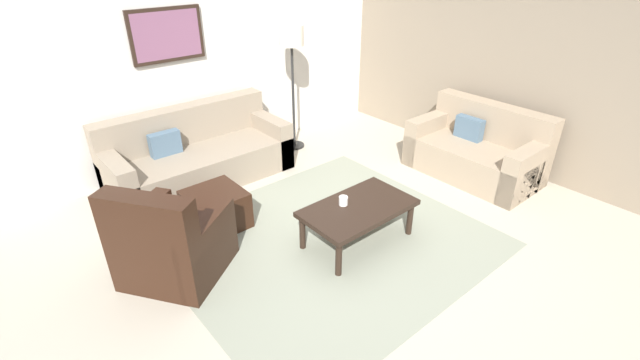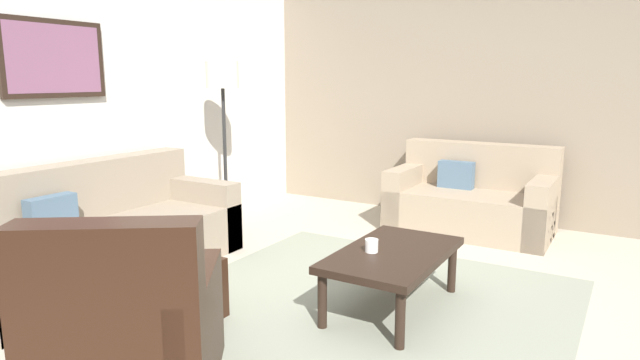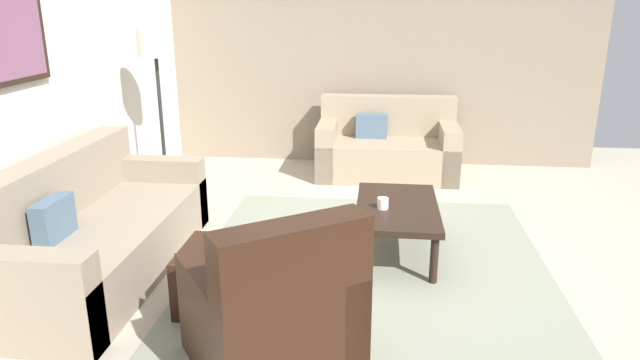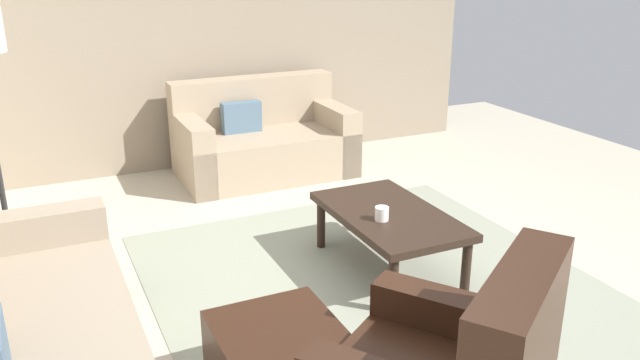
# 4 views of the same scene
# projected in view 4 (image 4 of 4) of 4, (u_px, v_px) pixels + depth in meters

# --- Properties ---
(ground_plane) EXTENTS (8.00, 8.00, 0.00)m
(ground_plane) POSITION_uv_depth(u_px,v_px,m) (380.00, 290.00, 4.05)
(ground_plane) COLOR #B2A893
(stone_feature_panel) EXTENTS (0.12, 5.20, 2.80)m
(stone_feature_panel) POSITION_uv_depth(u_px,v_px,m) (226.00, 18.00, 6.14)
(stone_feature_panel) COLOR gray
(stone_feature_panel) RESTS_ON ground_plane
(area_rug) EXTENTS (2.95, 2.68, 0.01)m
(area_rug) POSITION_uv_depth(u_px,v_px,m) (380.00, 289.00, 4.05)
(area_rug) COLOR gray
(area_rug) RESTS_ON ground_plane
(couch_loveseat) EXTENTS (0.89, 1.58, 0.88)m
(couch_loveseat) POSITION_uv_depth(u_px,v_px,m) (261.00, 142.00, 6.09)
(couch_loveseat) COLOR gray
(couch_loveseat) RESTS_ON ground_plane
(coffee_table) EXTENTS (1.10, 0.64, 0.41)m
(coffee_table) POSITION_uv_depth(u_px,v_px,m) (389.00, 219.00, 4.20)
(coffee_table) COLOR black
(coffee_table) RESTS_ON ground_plane
(cup) EXTENTS (0.09, 0.09, 0.09)m
(cup) POSITION_uv_depth(u_px,v_px,m) (382.00, 214.00, 4.04)
(cup) COLOR white
(cup) RESTS_ON coffee_table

